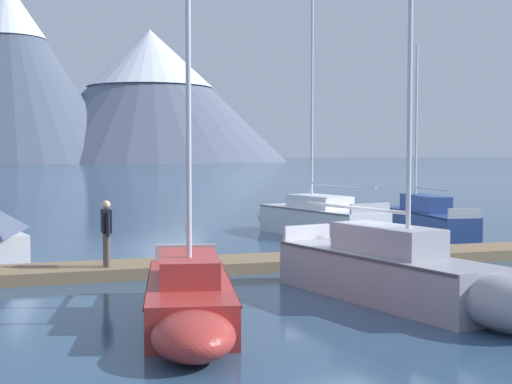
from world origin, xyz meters
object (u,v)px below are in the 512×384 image
(sailboat_mid_dock_port, at_px, (189,298))
(person_on_dock, at_px, (106,229))
(sailboat_outer_slip, at_px, (421,218))
(sailboat_mid_dock_starboard, at_px, (402,274))
(sailboat_far_berth, at_px, (314,218))

(sailboat_mid_dock_port, relative_size, person_on_dock, 3.96)
(sailboat_mid_dock_port, bearing_deg, sailboat_outer_slip, 41.18)
(sailboat_mid_dock_starboard, relative_size, sailboat_outer_slip, 1.18)
(sailboat_mid_dock_starboard, height_order, person_on_dock, sailboat_mid_dock_starboard)
(sailboat_mid_dock_port, relative_size, sailboat_outer_slip, 0.89)
(sailboat_mid_dock_port, height_order, sailboat_far_berth, sailboat_far_berth)
(sailboat_far_berth, xyz_separation_m, sailboat_outer_slip, (4.37, -0.80, -0.07))
(sailboat_mid_dock_port, height_order, sailboat_mid_dock_starboard, sailboat_mid_dock_starboard)
(sailboat_outer_slip, bearing_deg, person_on_dock, -156.55)
(person_on_dock, bearing_deg, sailboat_mid_dock_port, -85.17)
(sailboat_mid_dock_port, xyz_separation_m, sailboat_outer_slip, (13.18, 11.52, 0.09))
(sailboat_far_berth, relative_size, person_on_dock, 5.43)
(sailboat_outer_slip, xyz_separation_m, person_on_dock, (-13.65, -5.92, 0.66))
(sailboat_mid_dock_starboard, distance_m, sailboat_far_berth, 13.05)
(sailboat_mid_dock_port, distance_m, sailboat_outer_slip, 17.50)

